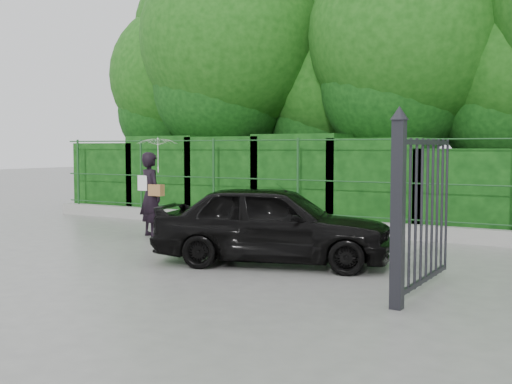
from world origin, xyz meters
The scene contains 8 objects.
ground centered at (0.00, 0.00, 0.00)m, with size 80.00×80.00×0.00m, color gray.
kerb centered at (0.00, 4.50, 0.15)m, with size 14.00×0.25×0.30m, color #9E9E99.
fence centered at (0.22, 4.50, 1.20)m, with size 14.13×0.06×1.80m.
hedge centered at (-0.11, 5.50, 1.04)m, with size 14.20×1.20×2.20m.
trees centered at (1.14, 7.74, 4.62)m, with size 17.10×6.15×8.08m.
gate centered at (4.60, -0.72, 1.19)m, with size 0.22×2.33×2.36m.
woman centered at (-1.77, 2.11, 1.32)m, with size 0.95×0.84×2.11m.
car centered at (1.95, 0.60, 0.65)m, with size 1.54×3.84×1.31m, color black.
Camera 1 is at (6.95, -8.38, 1.89)m, focal length 45.00 mm.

